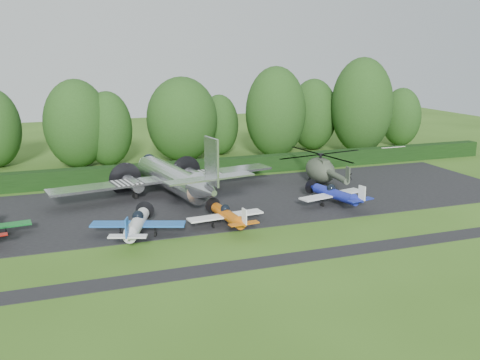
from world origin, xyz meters
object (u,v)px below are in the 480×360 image
object	(u,v)px
transport_plane	(172,178)
light_plane_blue	(335,194)
helicopter	(321,168)
light_plane_orange	(228,215)
sign_board	(393,152)
light_plane_white	(137,224)

from	to	relation	value
transport_plane	light_plane_blue	xyz separation A→B (m)	(14.23, -7.84, -1.00)
helicopter	light_plane_orange	bearing A→B (deg)	-148.21
helicopter	sign_board	size ratio (longest dim) A/B	3.47
transport_plane	helicopter	world-z (taller)	transport_plane
transport_plane	light_plane_blue	distance (m)	16.28
light_plane_white	sign_board	bearing A→B (deg)	7.18
transport_plane	light_plane_orange	xyz separation A→B (m)	(2.40, -10.59, -1.08)
light_plane_orange	transport_plane	bearing A→B (deg)	108.37
light_plane_white	sign_board	world-z (taller)	light_plane_white
transport_plane	sign_board	size ratio (longest dim) A/B	6.56
transport_plane	helicopter	xyz separation A→B (m)	(16.83, 0.15, -0.27)
helicopter	sign_board	bearing A→B (deg)	22.05
sign_board	helicopter	bearing A→B (deg)	-153.37
light_plane_blue	helicopter	xyz separation A→B (m)	(2.60, 7.98, 0.73)
transport_plane	light_plane_white	xyz separation A→B (m)	(-5.29, -10.77, -0.94)
light_plane_orange	sign_board	xyz separation A→B (m)	(29.31, 18.29, 0.33)
helicopter	sign_board	distance (m)	16.69
transport_plane	sign_board	bearing A→B (deg)	24.07
light_plane_orange	helicopter	world-z (taller)	helicopter
helicopter	light_plane_white	bearing A→B (deg)	-158.61
light_plane_blue	helicopter	world-z (taller)	helicopter
transport_plane	sign_board	xyz separation A→B (m)	(31.71, 7.70, -0.75)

